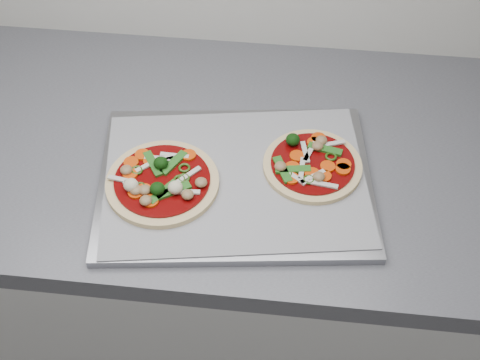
# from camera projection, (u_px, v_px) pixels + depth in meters

# --- Properties ---
(base_cabinet) EXTENTS (3.60, 0.60, 0.86)m
(base_cabinet) POSITION_uv_depth(u_px,v_px,m) (371.00, 305.00, 1.49)
(base_cabinet) COLOR silver
(base_cabinet) RESTS_ON ground
(countertop) EXTENTS (3.60, 0.60, 0.04)m
(countertop) POSITION_uv_depth(u_px,v_px,m) (409.00, 169.00, 1.16)
(countertop) COLOR slate
(countertop) RESTS_ON base_cabinet
(baking_tray) EXTENTS (0.48, 0.38, 0.01)m
(baking_tray) POSITION_uv_depth(u_px,v_px,m) (235.00, 181.00, 1.10)
(baking_tray) COLOR gray
(baking_tray) RESTS_ON countertop
(parchment) EXTENTS (0.47, 0.38, 0.00)m
(parchment) POSITION_uv_depth(u_px,v_px,m) (235.00, 178.00, 1.10)
(parchment) COLOR gray
(parchment) RESTS_ON baking_tray
(pizza_left) EXTENTS (0.20, 0.20, 0.03)m
(pizza_left) POSITION_uv_depth(u_px,v_px,m) (161.00, 182.00, 1.08)
(pizza_left) COLOR #DEBF89
(pizza_left) RESTS_ON parchment
(pizza_right) EXTENTS (0.21, 0.21, 0.03)m
(pizza_right) POSITION_uv_depth(u_px,v_px,m) (311.00, 164.00, 1.11)
(pizza_right) COLOR #DEBF89
(pizza_right) RESTS_ON parchment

